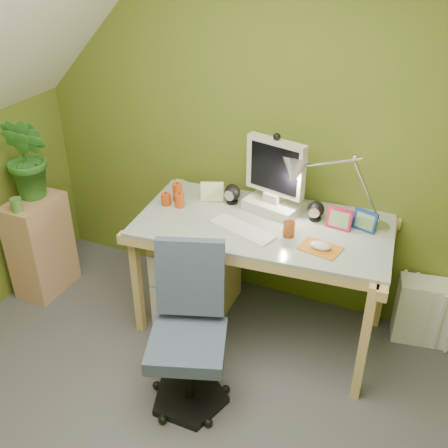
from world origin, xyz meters
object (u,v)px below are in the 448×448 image
at_px(side_ledge, 41,246).
at_px(potted_plant, 28,158).
at_px(desk_lamp, 352,174).
at_px(radiator, 432,312).
at_px(task_chair, 187,345).
at_px(monitor, 275,171).
at_px(desk, 261,278).

distance_m(side_ledge, potted_plant, 0.66).
distance_m(desk_lamp, radiator, 1.09).
height_order(potted_plant, radiator, potted_plant).
distance_m(side_ledge, radiator, 2.67).
relative_size(task_chair, radiator, 1.89).
bearing_deg(side_ledge, desk_lamp, 11.04).
relative_size(monitor, radiator, 1.18).
height_order(desk, desk_lamp, desk_lamp).
bearing_deg(monitor, desk_lamp, 13.58).
bearing_deg(desk_lamp, potted_plant, -160.22).
bearing_deg(monitor, radiator, 21.29).
distance_m(desk_lamp, side_ledge, 2.20).
distance_m(potted_plant, radiator, 2.77).
xyz_separation_m(desk, desk_lamp, (0.45, 0.18, 0.73)).
height_order(potted_plant, task_chair, potted_plant).
height_order(desk_lamp, task_chair, desk_lamp).
xyz_separation_m(desk_lamp, task_chair, (-0.60, -0.92, -0.72)).
relative_size(desk, radiator, 3.41).
distance_m(desk, task_chair, 0.75).
height_order(side_ledge, task_chair, task_chair).
xyz_separation_m(potted_plant, radiator, (2.61, 0.49, -0.79)).
relative_size(potted_plant, radiator, 1.33).
relative_size(side_ledge, potted_plant, 1.23).
relative_size(monitor, side_ledge, 0.72).
bearing_deg(radiator, side_ledge, -177.83).
xyz_separation_m(desk, task_chair, (-0.15, -0.74, 0.01)).
bearing_deg(monitor, side_ledge, -152.34).
height_order(monitor, potted_plant, monitor).
bearing_deg(desk_lamp, radiator, 23.59).
xyz_separation_m(desk_lamp, radiator, (0.58, 0.14, -0.91)).
height_order(desk, radiator, desk).
distance_m(monitor, side_ledge, 1.77).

